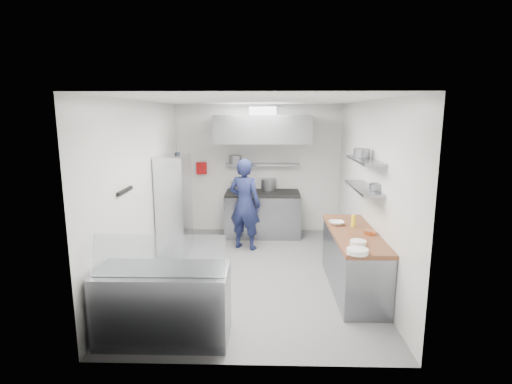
{
  "coord_description": "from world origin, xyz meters",
  "views": [
    {
      "loc": [
        0.18,
        -6.26,
        2.59
      ],
      "look_at": [
        0.0,
        0.6,
        1.25
      ],
      "focal_mm": 28.0,
      "sensor_mm": 36.0,
      "label": 1
    }
  ],
  "objects_px": {
    "gas_range": "(262,215)",
    "wire_rack": "(175,205)",
    "display_case": "(164,304)",
    "chef": "(245,204)"
  },
  "relations": [
    {
      "from": "gas_range",
      "to": "display_case",
      "type": "distance_m",
      "value": 4.25
    },
    {
      "from": "gas_range",
      "to": "chef",
      "type": "height_order",
      "value": "chef"
    },
    {
      "from": "gas_range",
      "to": "display_case",
      "type": "bearing_deg",
      "value": -105.02
    },
    {
      "from": "gas_range",
      "to": "chef",
      "type": "bearing_deg",
      "value": -110.91
    },
    {
      "from": "chef",
      "to": "display_case",
      "type": "relative_size",
      "value": 1.18
    },
    {
      "from": "gas_range",
      "to": "wire_rack",
      "type": "height_order",
      "value": "wire_rack"
    },
    {
      "from": "wire_rack",
      "to": "display_case",
      "type": "distance_m",
      "value": 3.03
    },
    {
      "from": "wire_rack",
      "to": "display_case",
      "type": "xyz_separation_m",
      "value": [
        0.53,
        -2.94,
        -0.5
      ]
    },
    {
      "from": "wire_rack",
      "to": "gas_range",
      "type": "bearing_deg",
      "value": 35.45
    },
    {
      "from": "chef",
      "to": "wire_rack",
      "type": "distance_m",
      "value": 1.33
    }
  ]
}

